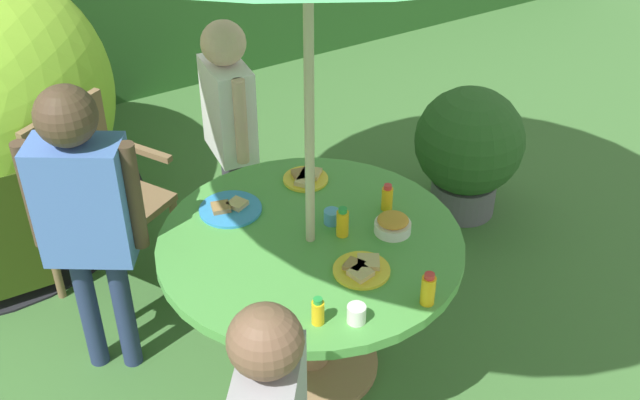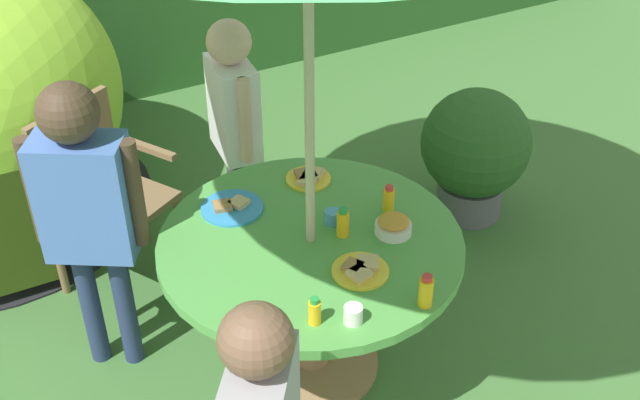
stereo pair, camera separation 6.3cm
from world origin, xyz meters
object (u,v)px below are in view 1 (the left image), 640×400
snack_bowl (393,224)px  plate_mid_left (306,178)px  garden_table (311,270)px  juice_bottle_near_right (318,312)px  wooden_chair (93,191)px  cup_far (356,314)px  plate_far_right (362,269)px  cup_near (332,217)px  child_in_white_shirt (228,110)px  juice_bottle_near_left (387,198)px  juice_bottle_far_left (428,289)px  potted_plant (469,147)px  child_in_blue_shirt (84,202)px  juice_bottle_center_front (343,223)px  plate_mid_right (230,208)px

snack_bowl → plate_mid_left: snack_bowl is taller
garden_table → snack_bowl: (0.31, -0.12, 0.19)m
plate_mid_left → juice_bottle_near_right: juice_bottle_near_right is taller
wooden_chair → cup_far: bearing=-101.7°
plate_far_right → cup_near: bearing=79.3°
child_in_white_shirt → juice_bottle_near_left: child_in_white_shirt is taller
wooden_chair → cup_far: wooden_chair is taller
cup_near → wooden_chair: bearing=126.6°
juice_bottle_far_left → cup_near: bearing=94.7°
wooden_chair → potted_plant: 1.94m
cup_far → juice_bottle_far_left: bearing=-10.1°
child_in_blue_shirt → child_in_white_shirt: bearing=63.1°
juice_bottle_near_left → juice_bottle_far_left: 0.58m
child_in_blue_shirt → juice_bottle_near_right: bearing=-27.1°
child_in_blue_shirt → cup_near: bearing=6.7°
potted_plant → child_in_blue_shirt: size_ratio=0.55×
plate_far_right → juice_bottle_center_front: bearing=76.4°
juice_bottle_near_left → juice_bottle_far_left: bearing=-110.0°
child_in_blue_shirt → plate_mid_right: bearing=19.4°
snack_bowl → child_in_white_shirt: bearing=100.6°
juice_bottle_near_right → potted_plant: bearing=33.6°
garden_table → snack_bowl: 0.38m
wooden_chair → child_in_white_shirt: (0.69, -0.04, 0.26)m
juice_bottle_far_left → cup_near: (-0.05, 0.58, -0.03)m
potted_plant → cup_far: cup_far is taller
snack_bowl → juice_bottle_near_left: bearing=64.2°
snack_bowl → plate_mid_right: 0.67m
juice_bottle_center_front → potted_plant: bearing=27.9°
plate_mid_right → juice_bottle_far_left: size_ratio=1.95×
child_in_white_shirt → juice_bottle_center_front: 1.01m
wooden_chair → cup_near: 1.21m
snack_bowl → juice_bottle_near_right: 0.59m
potted_plant → cup_near: size_ratio=11.41×
potted_plant → plate_far_right: size_ratio=3.43×
juice_bottle_near_left → juice_bottle_near_right: (-0.58, -0.43, -0.00)m
garden_table → juice_bottle_near_right: (-0.21, -0.42, 0.21)m
potted_plant → plate_far_right: (-1.24, -0.85, 0.30)m
cup_near → cup_far: size_ratio=0.96×
wooden_chair → potted_plant: wooden_chair is taller
juice_bottle_center_front → cup_far: (-0.21, -0.44, -0.03)m
wooden_chair → juice_bottle_center_front: 1.28m
juice_bottle_near_left → juice_bottle_center_front: bearing=-167.1°
child_in_white_shirt → juice_bottle_near_left: size_ratio=10.44×
garden_table → potted_plant: 1.44m
wooden_chair → cup_near: wooden_chair is taller
juice_bottle_near_right → child_in_white_shirt: bearing=77.3°
plate_mid_right → juice_bottle_near_right: bearing=-91.5°
cup_near → plate_mid_left: bearing=79.1°
plate_mid_left → juice_bottle_near_left: 0.40m
juice_bottle_near_right → snack_bowl: bearing=29.9°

